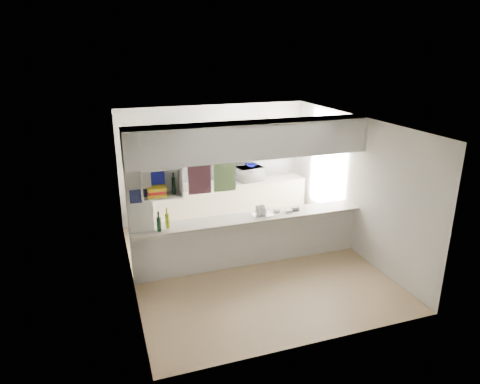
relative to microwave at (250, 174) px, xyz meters
name	(u,v)px	position (x,y,z in m)	size (l,w,h in m)	color
floor	(250,263)	(-0.73, -2.05, -1.08)	(4.80, 4.80, 0.00)	tan
ceiling	(251,122)	(-0.73, -2.05, 1.52)	(4.80, 4.80, 0.00)	white
wall_back	(214,163)	(-0.73, 0.35, 0.22)	(4.20, 4.20, 0.00)	silver
wall_left	(127,210)	(-2.83, -2.05, 0.22)	(4.80, 4.80, 0.00)	silver
wall_right	(354,185)	(1.37, -2.05, 0.22)	(4.80, 4.80, 0.00)	silver
servery_partition	(241,178)	(-0.91, -2.05, 0.58)	(4.20, 0.50, 2.60)	silver
cubby_shelf	(160,184)	(-2.30, -2.12, 0.63)	(0.65, 0.35, 0.50)	white
kitchen_run	(224,186)	(-0.57, 0.09, -0.25)	(3.60, 0.63, 2.24)	beige
microwave	(250,174)	(0.00, 0.00, 0.00)	(0.57, 0.38, 0.31)	white
bowl	(251,165)	(0.03, 0.01, 0.19)	(0.26, 0.26, 0.07)	navy
dish_rack	(262,211)	(-0.50, -2.05, -0.08)	(0.39, 0.31, 0.20)	silver
cup	(264,212)	(-0.49, -2.09, -0.10)	(0.12, 0.12, 0.09)	white
wine_bottles	(163,222)	(-2.28, -2.12, -0.03)	(0.22, 0.15, 0.36)	black
plastic_tubs	(285,210)	(-0.04, -2.02, -0.13)	(0.50, 0.21, 0.07)	silver
utensil_jar	(218,179)	(-0.71, 0.10, -0.09)	(0.10, 0.10, 0.14)	black
knife_block	(230,176)	(-0.42, 0.13, -0.05)	(0.10, 0.08, 0.21)	brown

